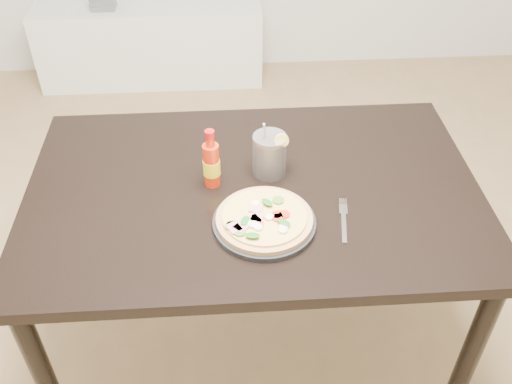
{
  "coord_description": "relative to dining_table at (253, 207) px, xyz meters",
  "views": [
    {
      "loc": [
        -0.36,
        -1.35,
        1.87
      ],
      "look_at": [
        -0.27,
        -0.12,
        0.83
      ],
      "focal_mm": 40.0,
      "sensor_mm": 36.0,
      "label": 1
    }
  ],
  "objects": [
    {
      "name": "hot_sauce_bottle",
      "position": [
        -0.13,
        0.02,
        0.16
      ],
      "size": [
        0.06,
        0.06,
        0.2
      ],
      "rotation": [
        0.0,
        0.0,
        -0.18
      ],
      "color": "red",
      "rests_on": "dining_table"
    },
    {
      "name": "cola_cup",
      "position": [
        0.05,
        0.07,
        0.15
      ],
      "size": [
        0.11,
        0.11,
        0.2
      ],
      "rotation": [
        0.0,
        0.0,
        -0.34
      ],
      "color": "black",
      "rests_on": "dining_table"
    },
    {
      "name": "media_console",
      "position": [
        -0.53,
        2.07,
        -0.42
      ],
      "size": [
        1.4,
        0.34,
        0.5
      ],
      "primitive_type": "cube",
      "color": "white",
      "rests_on": "ground"
    },
    {
      "name": "dining_table",
      "position": [
        0.0,
        0.0,
        0.0
      ],
      "size": [
        1.4,
        0.9,
        0.75
      ],
      "color": "black",
      "rests_on": "ground"
    },
    {
      "name": "plate",
      "position": [
        0.02,
        -0.17,
        0.09
      ],
      "size": [
        0.3,
        0.3,
        0.02
      ],
      "primitive_type": "cylinder",
      "color": "black",
      "rests_on": "dining_table"
    },
    {
      "name": "floor",
      "position": [
        0.27,
        -0.0,
        -0.67
      ],
      "size": [
        4.5,
        4.5,
        0.0
      ],
      "primitive_type": "plane",
      "color": "#9E7A51",
      "rests_on": "ground"
    },
    {
      "name": "pizza",
      "position": [
        0.02,
        -0.18,
        0.11
      ],
      "size": [
        0.28,
        0.28,
        0.03
      ],
      "color": "tan",
      "rests_on": "plate"
    },
    {
      "name": "fork",
      "position": [
        0.25,
        -0.16,
        0.09
      ],
      "size": [
        0.05,
        0.19,
        0.0
      ],
      "rotation": [
        0.0,
        0.0,
        -0.16
      ],
      "color": "silver",
      "rests_on": "dining_table"
    }
  ]
}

